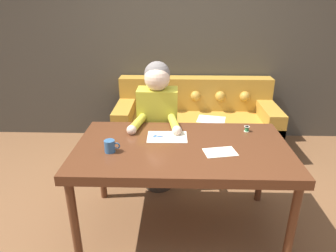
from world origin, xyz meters
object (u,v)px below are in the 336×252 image
dining_table (182,154)px  scissors (160,137)px  person (158,126)px  mug (110,146)px  thread_spool (247,129)px  couch (195,125)px

dining_table → scissors: bearing=140.3°
person → mug: size_ratio=11.25×
dining_table → scissors: (-0.17, 0.15, 0.07)m
scissors → thread_spool: size_ratio=5.16×
scissors → mug: size_ratio=2.06×
person → thread_spool: person is taller
dining_table → thread_spool: size_ratio=35.43×
dining_table → person: size_ratio=1.25×
dining_table → thread_spool: thread_spool is taller
person → scissors: (0.05, -0.45, 0.10)m
person → thread_spool: (0.76, -0.31, 0.12)m
dining_table → couch: couch is taller
couch → mug: couch is taller
dining_table → person: 0.63m
dining_table → person: bearing=110.5°
mug → thread_spool: mug is taller
couch → person: (-0.41, -0.90, 0.35)m
person → mug: 0.78m
couch → mug: size_ratio=17.16×
mug → thread_spool: bearing=20.5°
dining_table → scissors: scissors is taller
couch → person: bearing=-114.6°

